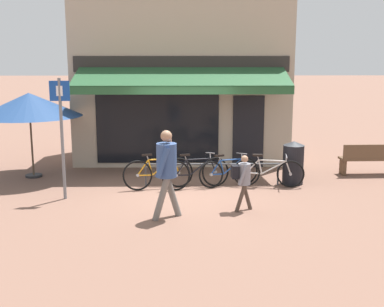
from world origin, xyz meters
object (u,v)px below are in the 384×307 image
object	(u,v)px
bicycle_silver	(268,172)
parking_sign	(62,127)
park_bench	(370,158)
pedestrian_adult	(167,165)
bicycle_blue	(229,172)
litter_bin	(293,163)
bicycle_black	(196,173)
bicycle_orange	(158,173)
cafe_parasol	(29,105)
pedestrian_child	(243,176)

from	to	relation	value
bicycle_silver	parking_sign	size ratio (longest dim) A/B	0.65
park_bench	pedestrian_adult	bearing A→B (deg)	-148.62
bicycle_blue	bicycle_silver	size ratio (longest dim) A/B	0.90
litter_bin	bicycle_black	bearing A→B (deg)	-172.02
bicycle_black	bicycle_blue	bearing A→B (deg)	-6.90
bicycle_orange	parking_sign	size ratio (longest dim) A/B	0.64
pedestrian_adult	cafe_parasol	bearing A→B (deg)	129.59
pedestrian_child	park_bench	xyz separation A→B (m)	(3.87, 3.07, -0.28)
pedestrian_child	parking_sign	distance (m)	4.15
bicycle_black	cafe_parasol	distance (m)	4.79
pedestrian_adult	litter_bin	distance (m)	4.11
bicycle_orange	bicycle_black	bearing A→B (deg)	-14.15
bicycle_black	bicycle_blue	world-z (taller)	bicycle_black
litter_bin	park_bench	bearing A→B (deg)	21.07
parking_sign	bicycle_black	bearing A→B (deg)	16.31
bicycle_orange	bicycle_silver	size ratio (longest dim) A/B	0.99
bicycle_blue	parking_sign	bearing A→B (deg)	172.75
bicycle_black	bicycle_silver	xyz separation A→B (m)	(1.80, 0.07, -0.02)
bicycle_silver	litter_bin	world-z (taller)	litter_bin
pedestrian_adult	cafe_parasol	xyz separation A→B (m)	(-3.72, 3.49, 0.86)
bicycle_blue	cafe_parasol	size ratio (longest dim) A/B	0.58
parking_sign	cafe_parasol	world-z (taller)	parking_sign
cafe_parasol	bicycle_orange	bearing A→B (deg)	-20.06
bicycle_blue	pedestrian_adult	distance (m)	2.96
cafe_parasol	park_bench	world-z (taller)	cafe_parasol
bicycle_orange	cafe_parasol	xyz separation A→B (m)	(-3.43, 1.25, 1.56)
bicycle_black	pedestrian_adult	world-z (taller)	pedestrian_adult
litter_bin	parking_sign	distance (m)	5.73
bicycle_black	pedestrian_child	world-z (taller)	pedestrian_child
bicycle_black	litter_bin	size ratio (longest dim) A/B	1.56
bicycle_silver	park_bench	bearing A→B (deg)	29.82
bicycle_silver	pedestrian_adult	world-z (taller)	pedestrian_adult
bicycle_silver	litter_bin	distance (m)	0.76
cafe_parasol	pedestrian_child	bearing A→B (deg)	-30.04
bicycle_orange	pedestrian_child	xyz separation A→B (m)	(1.85, -1.80, 0.35)
pedestrian_adult	pedestrian_child	size ratio (longest dim) A/B	1.50
bicycle_orange	pedestrian_adult	size ratio (longest dim) A/B	0.97
pedestrian_child	cafe_parasol	distance (m)	6.22
bicycle_silver	pedestrian_adult	size ratio (longest dim) A/B	0.98
bicycle_orange	litter_bin	xyz separation A→B (m)	(3.40, 0.37, 0.16)
bicycle_silver	bicycle_blue	bearing A→B (deg)	-179.50
bicycle_black	park_bench	bearing A→B (deg)	-5.96
parking_sign	park_bench	xyz separation A→B (m)	(7.81, 2.12, -1.19)
cafe_parasol	park_bench	xyz separation A→B (m)	(9.16, 0.01, -1.48)
bicycle_orange	pedestrian_adult	distance (m)	2.36
pedestrian_child	cafe_parasol	size ratio (longest dim) A/B	0.44
bicycle_silver	pedestrian_child	world-z (taller)	pedestrian_child
bicycle_blue	pedestrian_adult	xyz separation A→B (m)	(-1.47, -2.47, 0.73)
bicycle_black	bicycle_blue	distance (m)	0.86
bicycle_black	parking_sign	world-z (taller)	parking_sign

